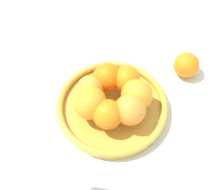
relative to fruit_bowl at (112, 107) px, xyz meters
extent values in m
plane|color=silver|center=(0.00, 0.00, -0.02)|extent=(4.00, 4.00, 0.00)
cylinder|color=gold|center=(0.00, 0.00, -0.01)|extent=(0.28, 0.28, 0.02)
torus|color=gold|center=(0.00, 0.00, 0.01)|extent=(0.29, 0.29, 0.02)
sphere|color=orange|center=(0.04, -0.04, 0.06)|extent=(0.08, 0.08, 0.08)
sphere|color=orange|center=(0.06, 0.01, 0.05)|extent=(0.07, 0.07, 0.07)
sphere|color=orange|center=(0.02, 0.06, 0.06)|extent=(0.08, 0.08, 0.08)
sphere|color=orange|center=(-0.02, 0.06, 0.06)|extent=(0.08, 0.08, 0.08)
sphere|color=orange|center=(-0.06, 0.02, 0.05)|extent=(0.07, 0.07, 0.07)
sphere|color=orange|center=(-0.05, -0.03, 0.05)|extent=(0.07, 0.07, 0.07)
sphere|color=orange|center=(0.00, -0.06, 0.05)|extent=(0.07, 0.07, 0.07)
sphere|color=orange|center=(-0.20, 0.14, 0.02)|extent=(0.07, 0.07, 0.07)
camera|label=1|loc=(0.40, 0.17, 0.70)|focal=50.00mm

